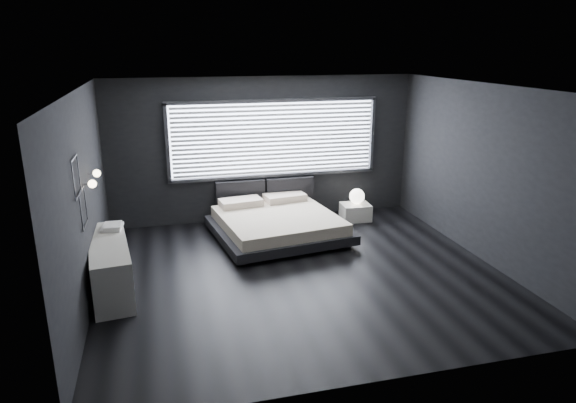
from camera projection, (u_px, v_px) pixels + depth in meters
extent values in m
plane|color=black|center=(302.00, 273.00, 7.89)|extent=(6.00, 6.00, 0.00)
plane|color=silver|center=(303.00, 87.00, 7.06)|extent=(6.00, 6.00, 0.00)
cube|color=black|center=(264.00, 150.00, 10.02)|extent=(6.00, 0.04, 2.80)
cube|color=black|center=(380.00, 258.00, 4.93)|extent=(6.00, 0.04, 2.80)
cube|color=black|center=(84.00, 200.00, 6.77)|extent=(0.04, 5.50, 2.80)
cube|color=black|center=(483.00, 173.00, 8.18)|extent=(0.04, 5.50, 2.80)
cube|color=white|center=(274.00, 139.00, 9.99)|extent=(4.00, 0.02, 1.38)
cube|color=#47474C|center=(167.00, 144.00, 9.48)|extent=(0.06, 0.08, 1.48)
cube|color=#47474C|center=(372.00, 134.00, 10.44)|extent=(0.06, 0.08, 1.48)
cube|color=#47474C|center=(274.00, 101.00, 9.75)|extent=(4.14, 0.08, 0.06)
cube|color=#47474C|center=(275.00, 175.00, 10.18)|extent=(4.14, 0.08, 0.06)
cube|color=silver|center=(275.00, 139.00, 9.93)|extent=(3.94, 0.03, 1.32)
cube|color=black|center=(240.00, 194.00, 10.04)|extent=(0.96, 0.16, 0.52)
cube|color=black|center=(290.00, 190.00, 10.28)|extent=(0.96, 0.16, 0.52)
cylinder|color=silver|center=(87.00, 184.00, 6.77)|extent=(0.10, 0.02, 0.02)
sphere|color=#FFE5B7|center=(92.00, 184.00, 6.78)|extent=(0.11, 0.11, 0.11)
cylinder|color=silver|center=(92.00, 174.00, 7.32)|extent=(0.10, 0.02, 0.02)
sphere|color=#FFE5B7|center=(97.00, 173.00, 7.34)|extent=(0.11, 0.11, 0.11)
cube|color=#47474C|center=(74.00, 158.00, 6.06)|extent=(0.01, 0.46, 0.02)
cube|color=#47474C|center=(78.00, 195.00, 6.20)|extent=(0.01, 0.46, 0.02)
cube|color=#47474C|center=(79.00, 172.00, 6.34)|extent=(0.01, 0.02, 0.46)
cube|color=#47474C|center=(73.00, 182.00, 5.92)|extent=(0.01, 0.02, 0.46)
cube|color=#47474C|center=(81.00, 191.00, 6.43)|extent=(0.01, 0.46, 0.02)
cube|color=#47474C|center=(85.00, 225.00, 6.57)|extent=(0.01, 0.46, 0.02)
cube|color=#47474C|center=(85.00, 203.00, 6.71)|extent=(0.01, 0.02, 0.46)
cube|color=#47474C|center=(81.00, 214.00, 6.29)|extent=(0.01, 0.02, 0.46)
cube|color=black|center=(242.00, 261.00, 8.21)|extent=(0.14, 0.14, 0.08)
cube|color=black|center=(347.00, 244.00, 8.91)|extent=(0.14, 0.14, 0.08)
cube|color=black|center=(215.00, 228.00, 9.71)|extent=(0.14, 0.14, 0.08)
cube|color=black|center=(306.00, 216.00, 10.41)|extent=(0.14, 0.14, 0.08)
cube|color=black|center=(278.00, 230.00, 9.27)|extent=(2.48, 2.40, 0.16)
cube|color=beige|center=(278.00, 220.00, 9.22)|extent=(2.22, 2.22, 0.20)
cube|color=beige|center=(241.00, 202.00, 9.70)|extent=(0.83, 0.53, 0.13)
cube|color=beige|center=(285.00, 197.00, 10.03)|extent=(0.83, 0.53, 0.13)
cube|color=silver|center=(355.00, 212.00, 10.25)|extent=(0.58, 0.50, 0.32)
sphere|color=white|center=(357.00, 196.00, 10.20)|extent=(0.30, 0.30, 0.30)
cube|color=silver|center=(110.00, 266.00, 7.26)|extent=(0.71, 1.87, 0.73)
cube|color=#47474C|center=(129.00, 263.00, 7.35)|extent=(0.21, 1.79, 0.71)
cube|color=white|center=(112.00, 227.00, 7.66)|extent=(0.33, 0.40, 0.04)
cube|color=white|center=(112.00, 225.00, 7.64)|extent=(0.25, 0.33, 0.03)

